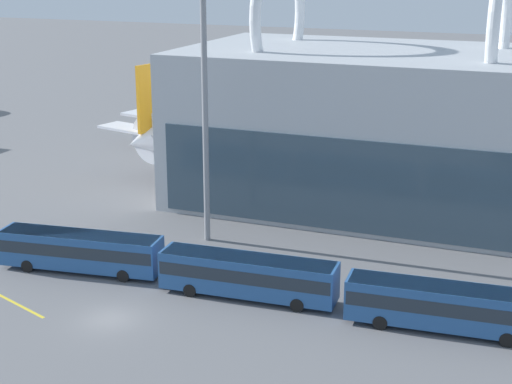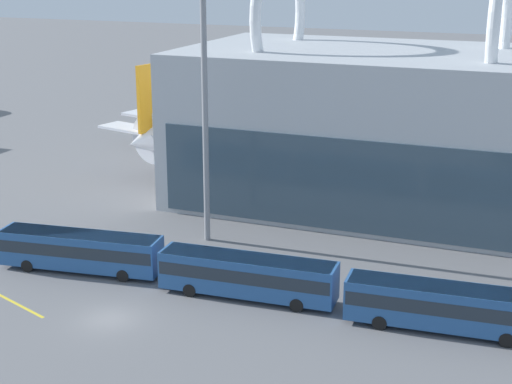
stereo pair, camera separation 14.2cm
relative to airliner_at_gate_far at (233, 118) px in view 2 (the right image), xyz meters
The scene contains 7 objects.
ground_plane 46.31m from the airliner_at_gate_far, 77.35° to the right, with size 440.00×440.00×0.00m, color slate.
airliner_at_gate_far is the anchor object (origin of this frame).
shuttle_bus_0 38.52m from the airliner_at_gate_far, 85.02° to the right, with size 13.53×4.36×3.18m.
shuttle_bus_1 41.97m from the airliner_at_gate_far, 65.05° to the right, with size 13.44×3.46×3.18m.
shuttle_bus_2 49.69m from the airliner_at_gate_far, 49.85° to the right, with size 13.46×3.60×3.18m.
floodlight_mast 31.98m from the airliner_at_gate_far, 70.98° to the right, with size 3.04×3.04×22.96m.
lane_stripe_2 45.15m from the airliner_at_gate_far, 88.44° to the right, with size 9.52×0.25×0.01m, color yellow.
Camera 2 is at (28.09, -42.32, 24.39)m, focal length 55.00 mm.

